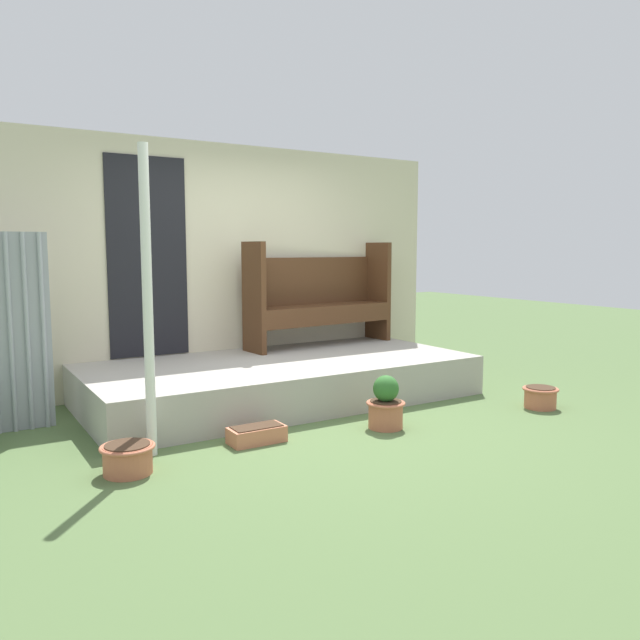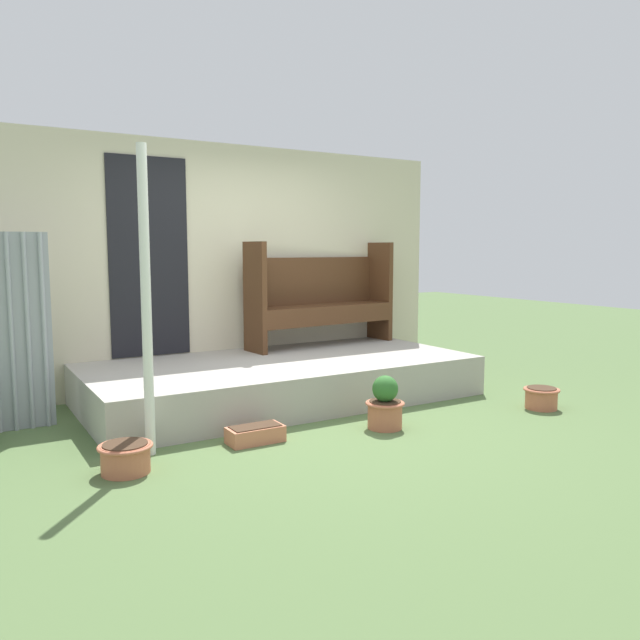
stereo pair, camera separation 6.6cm
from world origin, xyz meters
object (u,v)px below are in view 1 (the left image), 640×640
object	(u,v)px
flower_pot_middle	(386,405)
planter_box_rect	(257,434)
bench	(318,294)
flower_pot_left	(128,457)
support_post	(148,303)
flower_pot_right	(540,396)

from	to	relation	value
flower_pot_middle	planter_box_rect	bearing A→B (deg)	169.30
bench	flower_pot_middle	world-z (taller)	bench
flower_pot_left	bench	bearing A→B (deg)	35.99
support_post	flower_pot_left	world-z (taller)	support_post
support_post	flower_pot_middle	bearing A→B (deg)	-10.61
bench	flower_pot_left	size ratio (longest dim) A/B	5.05
flower_pot_middle	flower_pot_right	xyz separation A→B (m)	(1.64, -0.24, -0.08)
support_post	flower_pot_left	size ratio (longest dim) A/B	6.09
flower_pot_left	planter_box_rect	distance (m)	1.03
flower_pot_middle	planter_box_rect	world-z (taller)	flower_pot_middle
flower_pot_left	flower_pot_middle	world-z (taller)	flower_pot_middle
bench	flower_pot_left	bearing A→B (deg)	-149.15
bench	flower_pot_middle	bearing A→B (deg)	-111.06
support_post	flower_pot_middle	xyz separation A→B (m)	(1.86, -0.35, -0.91)
flower_pot_middle	planter_box_rect	size ratio (longest dim) A/B	1.03
flower_pot_right	support_post	bearing A→B (deg)	170.49
support_post	flower_pot_middle	world-z (taller)	support_post
planter_box_rect	flower_pot_left	bearing A→B (deg)	-171.47
planter_box_rect	bench	bearing A→B (deg)	47.22
support_post	planter_box_rect	distance (m)	1.30
support_post	flower_pot_middle	distance (m)	2.10
flower_pot_right	planter_box_rect	xyz separation A→B (m)	(-2.73, 0.44, -0.05)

